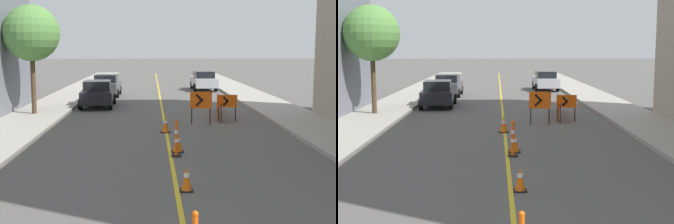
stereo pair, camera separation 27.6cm
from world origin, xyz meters
The scene contains 14 objects.
lane_stripe centered at (0.00, 32.63, 0.00)m, with size 0.12×65.26×0.01m.
sidewalk_left centered at (-6.51, 32.63, 0.08)m, with size 2.91×65.26×0.16m.
sidewalk_right centered at (6.51, 32.63, 0.08)m, with size 2.91×65.26×0.16m.
traffic_cone_third centered at (0.23, 12.08, 0.31)m, with size 0.33×0.33×0.63m.
traffic_cone_fourth centered at (0.26, 16.45, 0.31)m, with size 0.42×0.42×0.63m.
traffic_cone_fifth centered at (-0.04, 20.19, 0.34)m, with size 0.41×0.41×0.68m.
delineator_post_rear centered at (0.19, 15.82, 0.52)m, with size 0.33×0.33×1.20m.
arrow_barricade_primary centered at (1.66, 22.18, 1.07)m, with size 1.00×0.13×1.52m.
arrow_barricade_secondary centered at (3.02, 23.09, 0.91)m, with size 0.96×0.08×1.28m.
safety_mesh_fence centered at (2.88, 24.81, 0.47)m, with size 0.52×4.65×0.94m.
parked_car_curb_near centered at (-3.83, 28.84, 0.80)m, with size 2.00×4.38×1.59m.
parked_car_curb_mid centered at (-3.88, 35.17, 0.80)m, with size 1.94×4.34×1.59m.
parked_car_curb_far centered at (3.75, 39.67, 0.80)m, with size 1.95×4.36×1.59m.
street_tree_left_near centered at (-6.66, 24.98, 4.24)m, with size 2.85×2.85×5.53m.
Camera 1 is at (-0.63, 0.88, 3.53)m, focal length 50.00 mm.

